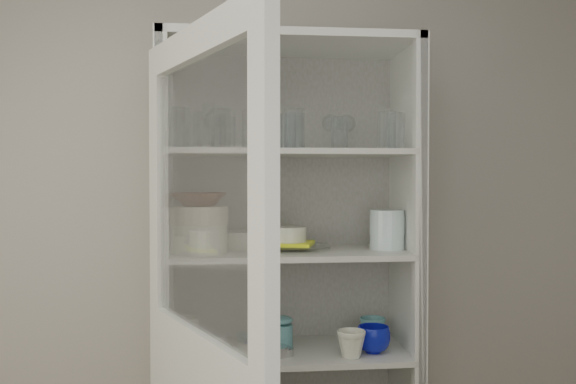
% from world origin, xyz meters
% --- Properties ---
extents(wall_back, '(3.60, 0.02, 2.60)m').
position_xyz_m(wall_back, '(0.00, 1.50, 1.30)').
color(wall_back, '#A6A195').
rests_on(wall_back, ground).
extents(pantry_cabinet, '(1.00, 0.45, 2.10)m').
position_xyz_m(pantry_cabinet, '(0.20, 1.34, 0.94)').
color(pantry_cabinet, silver).
rests_on(pantry_cabinet, floor).
extents(tumbler_0, '(0.09, 0.09, 0.15)m').
position_xyz_m(tumbler_0, '(-0.21, 1.13, 1.74)').
color(tumbler_0, silver).
rests_on(tumbler_0, shelf_glass).
extents(tumbler_1, '(0.09, 0.09, 0.15)m').
position_xyz_m(tumbler_1, '(-0.07, 1.16, 1.74)').
color(tumbler_1, silver).
rests_on(tumbler_1, shelf_glass).
extents(tumbler_2, '(0.09, 0.09, 0.15)m').
position_xyz_m(tumbler_2, '(0.05, 1.15, 1.73)').
color(tumbler_2, silver).
rests_on(tumbler_2, shelf_glass).
extents(tumbler_3, '(0.08, 0.08, 0.13)m').
position_xyz_m(tumbler_3, '(0.18, 1.12, 1.72)').
color(tumbler_3, silver).
rests_on(tumbler_3, shelf_glass).
extents(tumbler_4, '(0.08, 0.08, 0.15)m').
position_xyz_m(tumbler_4, '(0.21, 1.16, 1.74)').
color(tumbler_4, silver).
rests_on(tumbler_4, shelf_glass).
extents(tumbler_5, '(0.08, 0.08, 0.14)m').
position_xyz_m(tumbler_5, '(0.61, 1.14, 1.73)').
color(tumbler_5, silver).
rests_on(tumbler_5, shelf_glass).
extents(tumbler_6, '(0.09, 0.09, 0.15)m').
position_xyz_m(tumbler_6, '(0.57, 1.14, 1.73)').
color(tumbler_6, silver).
rests_on(tumbler_6, shelf_glass).
extents(tumbler_7, '(0.08, 0.08, 0.15)m').
position_xyz_m(tumbler_7, '(-0.18, 1.28, 1.74)').
color(tumbler_7, silver).
rests_on(tumbler_7, shelf_glass).
extents(tumbler_8, '(0.07, 0.07, 0.14)m').
position_xyz_m(tumbler_8, '(-0.08, 1.29, 1.73)').
color(tumbler_8, silver).
rests_on(tumbler_8, shelf_glass).
extents(tumbler_9, '(0.08, 0.08, 0.13)m').
position_xyz_m(tumbler_9, '(-0.04, 1.29, 1.73)').
color(tumbler_9, silver).
rests_on(tumbler_9, shelf_glass).
extents(tumbler_10, '(0.09, 0.09, 0.15)m').
position_xyz_m(tumbler_10, '(0.22, 1.26, 1.73)').
color(tumbler_10, silver).
rests_on(tumbler_10, shelf_glass).
extents(tumbler_11, '(0.08, 0.08, 0.14)m').
position_xyz_m(tumbler_11, '(0.41, 1.27, 1.73)').
color(tumbler_11, silver).
rests_on(tumbler_11, shelf_glass).
extents(goblet_0, '(0.08, 0.08, 0.18)m').
position_xyz_m(goblet_0, '(-0.10, 1.40, 1.75)').
color(goblet_0, silver).
rests_on(goblet_0, shelf_glass).
extents(goblet_1, '(0.07, 0.07, 0.16)m').
position_xyz_m(goblet_1, '(0.07, 1.34, 1.74)').
color(goblet_1, silver).
rests_on(goblet_1, shelf_glass).
extents(goblet_2, '(0.08, 0.08, 0.17)m').
position_xyz_m(goblet_2, '(0.46, 1.40, 1.75)').
color(goblet_2, silver).
rests_on(goblet_2, shelf_glass).
extents(goblet_3, '(0.07, 0.07, 0.17)m').
position_xyz_m(goblet_3, '(0.39, 1.35, 1.74)').
color(goblet_3, silver).
rests_on(goblet_3, shelf_glass).
extents(plate_stack_front, '(0.22, 0.22, 0.11)m').
position_xyz_m(plate_stack_front, '(-0.15, 1.21, 1.32)').
color(plate_stack_front, silver).
rests_on(plate_stack_front, shelf_plates).
extents(plate_stack_back, '(0.21, 0.21, 0.07)m').
position_xyz_m(plate_stack_back, '(0.02, 1.37, 1.30)').
color(plate_stack_back, silver).
rests_on(plate_stack_back, shelf_plates).
extents(cream_bowl, '(0.26, 0.26, 0.07)m').
position_xyz_m(cream_bowl, '(-0.15, 1.21, 1.41)').
color(cream_bowl, beige).
rests_on(cream_bowl, plate_stack_front).
extents(terracotta_bowl, '(0.23, 0.23, 0.05)m').
position_xyz_m(terracotta_bowl, '(-0.15, 1.21, 1.47)').
color(terracotta_bowl, '#491E0E').
rests_on(terracotta_bowl, cream_bowl).
extents(glass_platter, '(0.42, 0.42, 0.02)m').
position_xyz_m(glass_platter, '(0.21, 1.28, 1.27)').
color(glass_platter, silver).
rests_on(glass_platter, shelf_plates).
extents(yellow_trivet, '(0.23, 0.23, 0.01)m').
position_xyz_m(yellow_trivet, '(0.21, 1.28, 1.29)').
color(yellow_trivet, '#FFF82C').
rests_on(yellow_trivet, glass_platter).
extents(white_ramekin, '(0.15, 0.15, 0.06)m').
position_xyz_m(white_ramekin, '(0.21, 1.28, 1.32)').
color(white_ramekin, silver).
rests_on(white_ramekin, yellow_trivet).
extents(grey_bowl_stack, '(0.14, 0.14, 0.16)m').
position_xyz_m(grey_bowl_stack, '(0.60, 1.25, 1.34)').
color(grey_bowl_stack, silver).
rests_on(grey_bowl_stack, shelf_plates).
extents(mug_blue, '(0.17, 0.17, 0.10)m').
position_xyz_m(mug_blue, '(0.53, 1.19, 0.91)').
color(mug_blue, '#071D9D').
rests_on(mug_blue, shelf_mugs).
extents(mug_teal, '(0.12, 0.12, 0.10)m').
position_xyz_m(mug_teal, '(0.57, 1.35, 0.91)').
color(mug_teal, '#216874').
rests_on(mug_teal, shelf_mugs).
extents(mug_white, '(0.13, 0.13, 0.10)m').
position_xyz_m(mug_white, '(0.43, 1.13, 0.91)').
color(mug_white, silver).
rests_on(mug_white, shelf_mugs).
extents(teal_jar, '(0.09, 0.09, 0.11)m').
position_xyz_m(teal_jar, '(0.18, 1.30, 0.92)').
color(teal_jar, '#216874').
rests_on(teal_jar, shelf_mugs).
extents(measuring_cups, '(0.09, 0.09, 0.04)m').
position_xyz_m(measuring_cups, '(0.14, 1.18, 0.88)').
color(measuring_cups, '#B0B0B0').
rests_on(measuring_cups, shelf_mugs).
extents(white_canister, '(0.14, 0.14, 0.12)m').
position_xyz_m(white_canister, '(-0.21, 1.32, 0.92)').
color(white_canister, silver).
rests_on(white_canister, shelf_mugs).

